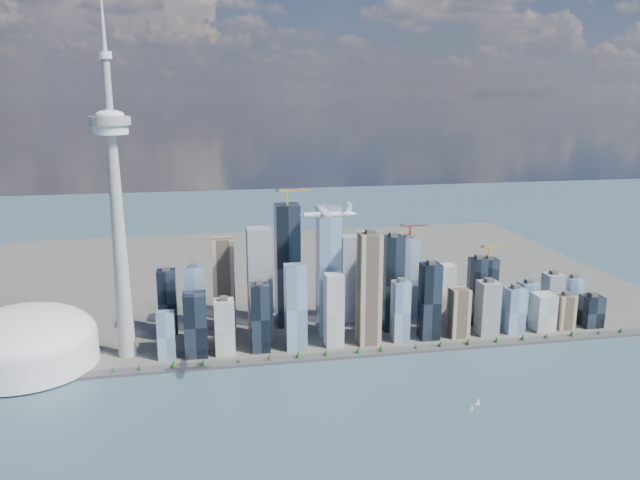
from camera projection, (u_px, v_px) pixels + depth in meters
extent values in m
plane|color=#375260|center=(372.00, 446.00, 709.64)|extent=(4000.00, 4000.00, 0.00)
cube|color=#383838|center=(328.00, 356.00, 948.31)|extent=(1100.00, 22.00, 4.00)
cube|color=#4C4C47|center=(288.00, 275.00, 1378.85)|extent=(1400.00, 900.00, 3.00)
cylinder|color=#3F2D1E|center=(57.00, 376.00, 876.55)|extent=(1.00, 1.00, 2.40)
cone|color=#1A4A1F|center=(56.00, 373.00, 875.73)|extent=(7.20, 7.20, 8.00)
cylinder|color=#3F2D1E|center=(121.00, 371.00, 892.33)|extent=(1.00, 1.00, 2.40)
cone|color=#1A4A1F|center=(121.00, 368.00, 891.51)|extent=(7.20, 7.20, 8.00)
cylinder|color=#3F2D1E|center=(183.00, 366.00, 908.12)|extent=(1.00, 1.00, 2.40)
cone|color=#1A4A1F|center=(182.00, 363.00, 907.30)|extent=(7.20, 7.20, 8.00)
cylinder|color=#3F2D1E|center=(242.00, 361.00, 923.90)|extent=(1.00, 1.00, 2.40)
cone|color=#1A4A1F|center=(242.00, 359.00, 923.08)|extent=(7.20, 7.20, 8.00)
cylinder|color=#3F2D1E|center=(300.00, 357.00, 939.69)|extent=(1.00, 1.00, 2.40)
cone|color=#1A4A1F|center=(300.00, 354.00, 938.87)|extent=(7.20, 7.20, 8.00)
cylinder|color=#3F2D1E|center=(356.00, 352.00, 955.47)|extent=(1.00, 1.00, 2.40)
cone|color=#1A4A1F|center=(356.00, 350.00, 954.65)|extent=(7.20, 7.20, 8.00)
cylinder|color=#3F2D1E|center=(410.00, 348.00, 971.26)|extent=(1.00, 1.00, 2.40)
cone|color=#1A4A1F|center=(410.00, 346.00, 970.44)|extent=(7.20, 7.20, 8.00)
cylinder|color=#3F2D1E|center=(462.00, 344.00, 987.04)|extent=(1.00, 1.00, 2.40)
cone|color=#1A4A1F|center=(462.00, 342.00, 986.22)|extent=(7.20, 7.20, 8.00)
cylinder|color=#3F2D1E|center=(512.00, 340.00, 1002.83)|extent=(1.00, 1.00, 2.40)
cone|color=#1A4A1F|center=(513.00, 338.00, 1002.01)|extent=(7.20, 7.20, 8.00)
cylinder|color=#3F2D1E|center=(561.00, 336.00, 1018.61)|extent=(1.00, 1.00, 2.40)
cone|color=#1A4A1F|center=(562.00, 334.00, 1017.79)|extent=(7.20, 7.20, 8.00)
cylinder|color=#3F2D1E|center=(609.00, 333.00, 1034.40)|extent=(1.00, 1.00, 2.40)
cone|color=#1A4A1F|center=(609.00, 331.00, 1033.58)|extent=(7.20, 7.20, 8.00)
cube|color=black|center=(193.00, 325.00, 938.69)|extent=(34.00, 34.00, 98.56)
cube|color=#7890B5|center=(193.00, 306.00, 983.45)|extent=(30.00, 30.00, 125.44)
cube|color=#B5B5B1|center=(227.00, 327.00, 949.33)|extent=(30.00, 30.00, 85.12)
cube|color=tan|center=(223.00, 284.00, 1041.59)|extent=(36.00, 36.00, 156.80)
cube|color=slate|center=(259.00, 284.00, 995.94)|extent=(38.00, 38.00, 183.67)
cube|color=black|center=(262.00, 317.00, 956.79)|extent=(28.00, 28.00, 107.52)
cube|color=#7890B5|center=(298.00, 307.00, 963.75)|extent=(32.00, 32.00, 134.40)
cube|color=black|center=(288.00, 265.00, 1055.50)|extent=(40.00, 40.00, 210.55)
cube|color=#7890B5|center=(326.00, 271.00, 1012.40)|extent=(36.00, 36.00, 215.03)
cube|color=#B5B5B1|center=(332.00, 310.00, 975.81)|extent=(28.00, 28.00, 116.48)
cube|color=tan|center=(367.00, 289.00, 978.68)|extent=(34.00, 34.00, 179.19)
cube|color=slate|center=(351.00, 278.00, 1082.17)|extent=(30.00, 30.00, 152.32)
cube|color=black|center=(391.00, 283.00, 1038.56)|extent=(32.00, 32.00, 161.28)
cube|color=#7890B5|center=(399.00, 311.00, 997.88)|extent=(26.00, 26.00, 98.56)
cube|color=black|center=(429.00, 301.00, 1003.93)|extent=(30.00, 30.00, 125.44)
cube|color=#7890B5|center=(409.00, 278.00, 1102.32)|extent=(34.00, 34.00, 143.36)
cube|color=#B5B5B1|center=(447.00, 295.00, 1062.90)|extent=(28.00, 28.00, 107.52)
cube|color=tan|center=(458.00, 312.00, 1018.14)|extent=(30.00, 30.00, 80.64)
cube|color=slate|center=(487.00, 308.00, 1026.22)|extent=(32.00, 32.00, 89.60)
cube|color=black|center=(474.00, 291.00, 1070.99)|extent=(26.00, 26.00, 116.48)
cube|color=#7890B5|center=(514.00, 310.00, 1036.86)|extent=(30.00, 30.00, 76.16)
cube|color=black|center=(487.00, 285.00, 1134.74)|extent=(28.00, 28.00, 98.56)
cube|color=#7890B5|center=(527.00, 301.00, 1094.81)|extent=(30.00, 30.00, 67.20)
cube|color=#B5B5B1|center=(542.00, 312.00, 1047.50)|extent=(34.00, 34.00, 62.72)
cube|color=tan|center=(566.00, 311.00, 1056.20)|extent=(28.00, 28.00, 58.24)
cube|color=slate|center=(550.00, 296.00, 1101.48)|extent=(30.00, 30.00, 80.64)
cube|color=black|center=(590.00, 311.00, 1064.91)|extent=(32.00, 32.00, 53.76)
cube|color=#7890B5|center=(573.00, 297.00, 1110.69)|extent=(26.00, 26.00, 71.68)
cube|color=black|center=(169.00, 301.00, 1030.82)|extent=(30.00, 30.00, 107.52)
cube|color=#7890B5|center=(166.00, 335.00, 934.47)|extent=(26.00, 26.00, 71.68)
cube|color=gold|center=(287.00, 198.00, 1029.01)|extent=(3.00, 3.00, 22.00)
cube|color=gold|center=(292.00, 191.00, 1028.01)|extent=(55.00, 2.20, 2.20)
cube|color=#383838|center=(277.00, 190.00, 1023.04)|extent=(6.00, 4.00, 4.00)
cube|color=#A12517|center=(410.00, 232.00, 1083.48)|extent=(3.00, 3.00, 22.00)
cube|color=#A12517|center=(414.00, 226.00, 1082.28)|extent=(48.00, 2.20, 2.20)
cube|color=#383838|center=(402.00, 225.00, 1077.90)|extent=(6.00, 4.00, 4.00)
cube|color=gold|center=(489.00, 253.00, 1121.01)|extent=(3.00, 3.00, 22.00)
cube|color=gold|center=(493.00, 247.00, 1119.73)|extent=(45.00, 2.20, 2.20)
cube|color=#383838|center=(482.00, 246.00, 1115.59)|extent=(6.00, 4.00, 4.00)
cone|color=gray|center=(120.00, 247.00, 912.10)|extent=(26.00, 26.00, 340.00)
cylinder|color=silver|center=(111.00, 129.00, 873.36)|extent=(48.00, 48.00, 14.00)
cylinder|color=gray|center=(110.00, 121.00, 870.63)|extent=(56.00, 56.00, 12.00)
ellipsoid|color=silver|center=(110.00, 115.00, 868.81)|extent=(40.00, 40.00, 14.00)
cylinder|color=gray|center=(107.00, 85.00, 859.69)|extent=(11.00, 11.00, 80.00)
cylinder|color=silver|center=(105.00, 55.00, 850.58)|extent=(18.00, 18.00, 10.00)
cone|color=silver|center=(102.00, 10.00, 837.36)|extent=(7.00, 7.00, 105.00)
cylinder|color=silver|center=(27.00, 351.00, 910.76)|extent=(200.00, 200.00, 44.00)
ellipsoid|color=silver|center=(25.00, 337.00, 905.74)|extent=(200.00, 200.00, 84.00)
cylinder|color=silver|center=(327.00, 215.00, 761.62)|extent=(57.54, 8.46, 7.06)
cone|color=silver|center=(303.00, 215.00, 756.89)|extent=(7.89, 7.25, 7.06)
cone|color=silver|center=(352.00, 214.00, 766.53)|extent=(11.20, 7.33, 7.06)
cube|color=silver|center=(325.00, 212.00, 760.42)|extent=(10.33, 62.00, 1.10)
cylinder|color=silver|center=(327.00, 215.00, 749.16)|extent=(12.23, 4.27, 3.97)
cylinder|color=silver|center=(323.00, 211.00, 772.48)|extent=(12.23, 4.27, 3.97)
cylinder|color=#3F3F3F|center=(321.00, 215.00, 748.11)|extent=(0.55, 8.83, 8.83)
cylinder|color=#3F3F3F|center=(318.00, 211.00, 771.43)|extent=(0.55, 8.83, 8.83)
cube|color=silver|center=(349.00, 208.00, 764.39)|extent=(6.20, 1.03, 12.14)
cube|color=silver|center=(349.00, 203.00, 762.99)|extent=(5.34, 19.98, 0.77)
cube|color=silver|center=(477.00, 404.00, 805.07)|extent=(6.62, 2.42, 0.87)
cylinder|color=#999999|center=(477.00, 401.00, 803.93)|extent=(0.26, 0.26, 9.75)
cube|color=silver|center=(471.00, 410.00, 789.91)|extent=(6.11, 3.48, 0.78)
cylinder|color=#999999|center=(471.00, 407.00, 788.89)|extent=(0.23, 0.23, 8.78)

